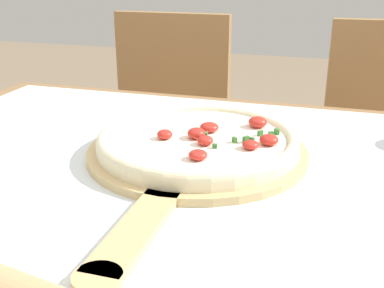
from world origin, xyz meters
TOP-DOWN VIEW (x-y plane):
  - dining_table at (0.00, 0.00)m, footprint 1.13×0.98m
  - towel_cloth at (0.00, 0.00)m, footprint 1.05×0.90m
  - pizza_peel at (-0.00, 0.12)m, footprint 0.35×0.54m
  - pizza at (0.00, 0.14)m, footprint 0.32×0.32m
  - chair_left at (-0.32, 0.85)m, footprint 0.40×0.40m

SIDE VIEW (x-z plane):
  - chair_left at x=-0.32m, z-range 0.07..0.95m
  - dining_table at x=0.00m, z-range 0.26..1.01m
  - towel_cloth at x=0.00m, z-range 0.75..0.75m
  - pizza_peel at x=0.00m, z-range 0.75..0.76m
  - pizza at x=0.00m, z-range 0.76..0.79m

